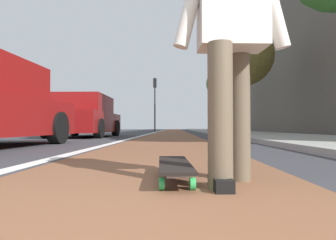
{
  "coord_description": "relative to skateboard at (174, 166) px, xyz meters",
  "views": [
    {
      "loc": [
        -0.32,
        -0.18,
        0.35
      ],
      "look_at": [
        13.93,
        0.16,
        0.71
      ],
      "focal_mm": 30.86,
      "sensor_mm": 36.0,
      "label": 1
    }
  ],
  "objects": [
    {
      "name": "lane_stripe_white",
      "position": [
        18.43,
        1.35,
        -0.09
      ],
      "size": [
        52.0,
        0.16,
        0.01
      ],
      "primitive_type": "cube",
      "color": "silver",
      "rests_on": "ground"
    },
    {
      "name": "building_facade",
      "position": [
        20.43,
        -6.34,
        4.7
      ],
      "size": [
        40.0,
        1.2,
        9.58
      ],
      "primitive_type": "cube",
      "color": "#5D564C",
      "rests_on": "ground"
    },
    {
      "name": "traffic_light",
      "position": [
        23.21,
        1.75,
        3.09
      ],
      "size": [
        0.33,
        0.28,
        4.64
      ],
      "color": "#2D2D2D",
      "rests_on": "ground"
    },
    {
      "name": "skateboard",
      "position": [
        0.0,
        0.0,
        0.0
      ],
      "size": [
        0.85,
        0.24,
        0.11
      ],
      "color": "green",
      "rests_on": "ground"
    },
    {
      "name": "street_tree_mid",
      "position": [
        10.49,
        -2.95,
        3.28
      ],
      "size": [
        2.56,
        2.56,
        4.68
      ],
      "color": "brown",
      "rests_on": "ground"
    },
    {
      "name": "parked_car_mid",
      "position": [
        8.36,
        3.22,
        0.61
      ],
      "size": [
        4.13,
        1.9,
        1.47
      ],
      "color": "maroon",
      "rests_on": "ground"
    },
    {
      "name": "sidewalk_curb",
      "position": [
        16.43,
        -3.35,
        -0.04
      ],
      "size": [
        52.0,
        3.2,
        0.1
      ],
      "primitive_type": "cube",
      "color": "#9E9B93",
      "rests_on": "ground"
    },
    {
      "name": "bike_lane_paint",
      "position": [
        22.43,
        0.17,
        -0.09
      ],
      "size": [
        56.0,
        2.04,
        0.0
      ],
      "primitive_type": "cube",
      "color": "brown",
      "rests_on": "ground"
    },
    {
      "name": "ground_plane",
      "position": [
        8.43,
        0.17,
        -0.09
      ],
      "size": [
        80.0,
        80.0,
        0.0
      ],
      "primitive_type": "plane",
      "color": "#38383D"
    },
    {
      "name": "street_tree_far",
      "position": [
        16.76,
        -2.95,
        3.01
      ],
      "size": [
        1.84,
        1.84,
        4.08
      ],
      "color": "brown",
      "rests_on": "ground"
    },
    {
      "name": "skater_person",
      "position": [
        -0.15,
        -0.35,
        0.84
      ],
      "size": [
        0.47,
        0.72,
        1.64
      ],
      "color": "brown",
      "rests_on": "ground"
    }
  ]
}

